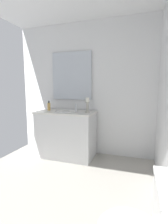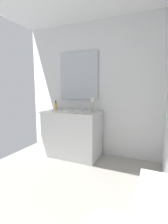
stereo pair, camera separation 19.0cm
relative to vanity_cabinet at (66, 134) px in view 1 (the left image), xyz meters
The scene contains 7 objects.
floor 1.25m from the vanity_cabinet, 11.67° to the left, with size 2.95×2.64×0.02m, color #B2ADA3.
wall_left 0.90m from the vanity_cabinet, 143.89° to the left, with size 0.04×2.64×2.45m, color white.
vanity_cabinet is the anchor object (origin of this frame).
sink_basin 0.38m from the vanity_cabinet, 90.00° to the left, with size 0.40×0.40×0.24m.
mirror 1.10m from the vanity_cabinet, behind, with size 0.02×0.79×0.89m, color silver.
candle_holder_tall 0.68m from the vanity_cabinet, 88.93° to the left, with size 0.09×0.09×0.25m.
soap_bottle 0.61m from the vanity_cabinet, 95.94° to the right, with size 0.06×0.06×0.18m.
Camera 1 is at (1.55, 0.98, 1.24)m, focal length 26.45 mm.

